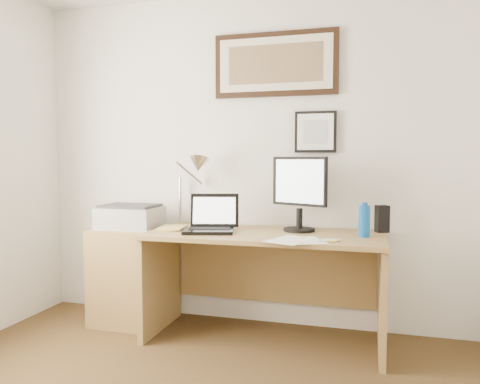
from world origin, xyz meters
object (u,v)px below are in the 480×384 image
(side_cabinet, at_px, (128,276))
(water_bottle, at_px, (364,221))
(desk, at_px, (267,264))
(printer, at_px, (130,217))
(book, at_px, (161,227))
(lcd_monitor, at_px, (299,190))
(laptop, at_px, (211,223))

(side_cabinet, bearing_deg, water_bottle, -1.49)
(desk, height_order, printer, printer)
(side_cabinet, xyz_separation_m, book, (0.30, -0.07, 0.39))
(book, height_order, lcd_monitor, lcd_monitor)
(lcd_monitor, xyz_separation_m, printer, (-1.28, -0.06, -0.22))
(desk, bearing_deg, side_cabinet, -178.11)
(water_bottle, relative_size, book, 0.85)
(desk, height_order, laptop, laptop)
(printer, bearing_deg, side_cabinet, -117.16)
(side_cabinet, height_order, water_bottle, water_bottle)
(side_cabinet, relative_size, lcd_monitor, 1.40)
(water_bottle, height_order, book, water_bottle)
(water_bottle, height_order, lcd_monitor, lcd_monitor)
(side_cabinet, relative_size, printer, 1.66)
(side_cabinet, relative_size, book, 3.05)
(desk, bearing_deg, book, -172.48)
(water_bottle, height_order, desk, water_bottle)
(lcd_monitor, bearing_deg, desk, -168.56)
(water_bottle, height_order, laptop, laptop)
(water_bottle, distance_m, lcd_monitor, 0.49)
(water_bottle, xyz_separation_m, printer, (-1.72, 0.07, -0.03))
(desk, distance_m, printer, 1.10)
(book, distance_m, printer, 0.31)
(laptop, bearing_deg, desk, 19.84)
(desk, relative_size, printer, 3.64)
(book, bearing_deg, water_bottle, 0.85)
(side_cabinet, height_order, printer, printer)
(water_bottle, bearing_deg, laptop, -177.01)
(book, xyz_separation_m, lcd_monitor, (0.98, 0.15, 0.28))
(laptop, bearing_deg, printer, 170.01)
(lcd_monitor, bearing_deg, printer, -177.45)
(side_cabinet, distance_m, desk, 1.08)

